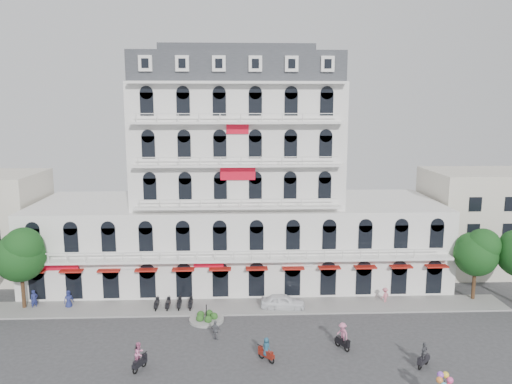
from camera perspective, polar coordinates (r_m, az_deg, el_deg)
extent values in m
plane|color=#38383A|center=(42.38, -1.91, -17.80)|extent=(120.00, 120.00, 0.00)
cube|color=gray|center=(50.49, -1.99, -12.97)|extent=(53.00, 4.00, 0.16)
cube|color=silver|center=(57.57, -2.07, -5.42)|extent=(45.00, 14.00, 9.00)
cube|color=silver|center=(55.69, -2.14, 5.56)|extent=(22.00, 12.00, 13.00)
cube|color=#2D3035|center=(55.67, -2.19, 13.80)|extent=(21.56, 11.76, 3.00)
cube|color=#2D3035|center=(55.83, -2.20, 15.75)|extent=(15.84, 8.64, 0.80)
cube|color=#A31C14|center=(50.69, -2.02, -8.75)|extent=(40.50, 1.00, 0.15)
cube|color=#B50B1F|center=(49.87, -2.09, 2.17)|extent=(3.50, 0.10, 1.40)
cube|color=beige|center=(66.39, 24.82, -2.95)|extent=(14.00, 10.00, 12.00)
cylinder|color=gray|center=(47.81, -5.68, -14.32)|extent=(3.20, 3.20, 0.24)
cylinder|color=black|center=(47.50, -5.69, -13.46)|extent=(0.08, 0.08, 1.40)
sphere|color=#27511B|center=(47.64, -4.82, -13.97)|extent=(0.70, 0.70, 0.70)
sphere|color=#27511B|center=(48.27, -5.37, -13.64)|extent=(0.70, 0.70, 0.70)
sphere|color=#27511B|center=(48.09, -6.34, -13.75)|extent=(0.70, 0.70, 0.70)
sphere|color=#27511B|center=(47.35, -6.43, -14.15)|extent=(0.70, 0.70, 0.70)
sphere|color=#27511B|center=(47.05, -5.48, -14.29)|extent=(0.70, 0.70, 0.70)
cylinder|color=#382314|center=(54.44, -25.08, -10.19)|extent=(0.36, 0.36, 3.74)
sphere|color=#133D17|center=(53.42, -25.34, -6.75)|extent=(4.76, 4.76, 4.76)
sphere|color=#133D17|center=(52.68, -25.05, -5.71)|extent=(3.74, 3.74, 3.74)
sphere|color=#133D17|center=(53.67, -25.67, -5.95)|extent=(3.40, 3.40, 3.40)
cylinder|color=#382314|center=(56.27, 23.63, -9.60)|extent=(0.36, 0.36, 3.43)
sphere|color=#133D17|center=(55.35, 23.85, -6.55)|extent=(4.37, 4.37, 4.37)
sphere|color=#133D17|center=(55.05, 24.53, -5.59)|extent=(3.43, 3.43, 3.43)
sphere|color=#133D17|center=(55.27, 23.39, -5.86)|extent=(3.12, 3.12, 3.12)
imported|color=white|center=(49.99, 3.10, -12.41)|extent=(4.45, 2.08, 1.47)
cube|color=black|center=(40.57, -13.16, -18.53)|extent=(0.96, 1.50, 0.35)
torus|color=black|center=(41.09, -12.66, -18.55)|extent=(0.37, 0.59, 0.60)
torus|color=black|center=(40.32, -13.63, -19.18)|extent=(0.37, 0.59, 0.60)
imported|color=pink|center=(40.20, -13.20, -17.53)|extent=(0.99, 1.08, 1.80)
cube|color=maroon|center=(40.82, 1.19, -18.07)|extent=(1.27, 1.35, 0.35)
torus|color=black|center=(41.28, 0.61, -18.15)|extent=(0.49, 0.53, 0.60)
torus|color=black|center=(40.61, 1.77, -18.66)|extent=(0.49, 0.53, 0.60)
imported|color=#234F69|center=(40.52, 1.19, -17.27)|extent=(0.84, 0.86, 1.49)
cube|color=black|center=(42.01, 18.61, -17.76)|extent=(1.32, 1.30, 0.35)
torus|color=black|center=(41.68, 18.25, -18.39)|extent=(0.51, 0.50, 0.60)
torus|color=black|center=(42.58, 18.91, -17.79)|extent=(0.51, 0.50, 0.60)
imported|color=#4F5056|center=(41.70, 18.66, -16.93)|extent=(0.92, 0.91, 1.56)
cube|color=black|center=(43.14, 9.82, -16.60)|extent=(1.06, 1.47, 0.35)
torus|color=black|center=(42.90, 10.33, -17.18)|extent=(0.41, 0.58, 0.60)
torus|color=black|center=(43.62, 9.30, -16.67)|extent=(0.41, 0.58, 0.60)
imported|color=#C7698C|center=(42.78, 9.86, -15.63)|extent=(1.17, 1.35, 1.81)
imported|color=navy|center=(53.27, -20.63, -11.42)|extent=(1.06, 0.94, 1.82)
imported|color=slate|center=(44.03, -4.64, -15.48)|extent=(1.06, 0.86, 1.70)
imported|color=#CE6D7D|center=(52.82, 14.52, -11.38)|extent=(1.21, 1.06, 1.62)
imported|color=navy|center=(54.37, -24.01, -11.16)|extent=(0.83, 0.81, 1.91)
sphere|color=#E54C99|center=(36.97, 21.29, -19.41)|extent=(0.44, 0.44, 0.44)
sphere|color=yellow|center=(37.04, 20.86, -18.95)|extent=(0.44, 0.44, 0.44)
sphere|color=#994CD8|center=(36.91, 20.33, -19.00)|extent=(0.44, 0.44, 0.44)
sphere|color=orange|center=(36.69, 20.24, -19.51)|extent=(0.44, 0.44, 0.44)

